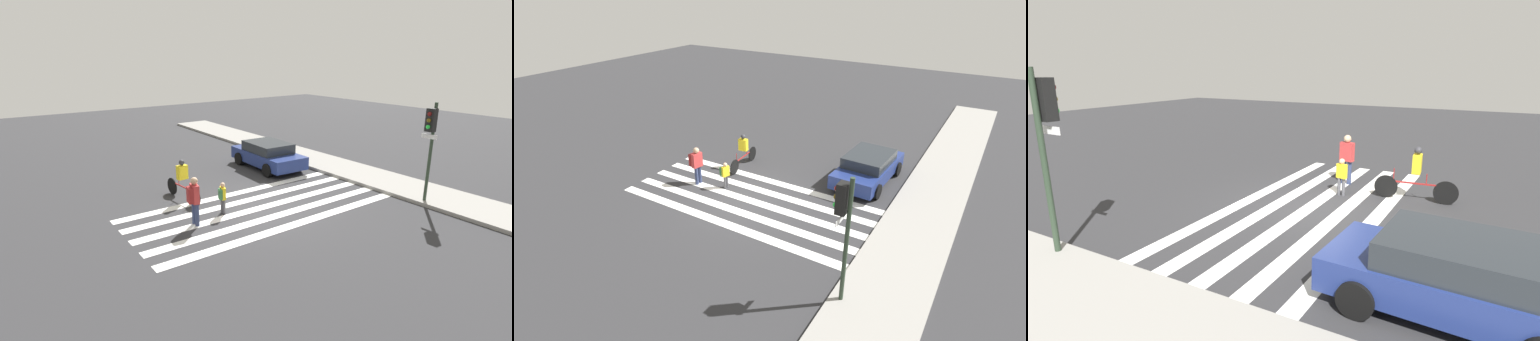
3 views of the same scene
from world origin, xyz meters
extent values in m
plane|color=#2D2D30|center=(0.00, 0.00, 0.00)|extent=(60.00, 60.00, 0.00)
cube|color=gray|center=(0.00, 6.25, 0.07)|extent=(36.00, 2.50, 0.14)
cube|color=white|center=(-1.88, 0.00, 0.00)|extent=(0.41, 10.00, 0.01)
cube|color=white|center=(-0.94, 0.00, 0.00)|extent=(0.41, 10.00, 0.01)
cube|color=white|center=(0.00, 0.00, 0.00)|extent=(0.41, 10.00, 0.01)
cube|color=white|center=(0.94, 0.00, 0.00)|extent=(0.41, 10.00, 0.01)
cube|color=white|center=(1.88, 0.00, 0.00)|extent=(0.41, 10.00, 0.01)
cylinder|color=#283828|center=(3.32, 5.31, 1.94)|extent=(0.12, 0.12, 3.87)
cube|color=black|center=(3.32, 5.10, 3.25)|extent=(0.32, 0.26, 0.84)
cube|color=silver|center=(3.32, 5.10, 2.65)|extent=(0.60, 0.02, 0.16)
sphere|color=#590F0F|center=(3.32, 4.94, 3.48)|extent=(0.15, 0.15, 0.15)
sphere|color=#59470F|center=(3.32, 4.94, 3.25)|extent=(0.15, 0.15, 0.15)
sphere|color=#26D83F|center=(3.32, 4.94, 3.02)|extent=(0.15, 0.15, 0.15)
cylinder|color=navy|center=(-0.17, -2.72, 0.40)|extent=(0.15, 0.15, 0.80)
cylinder|color=navy|center=(0.04, -2.72, 0.40)|extent=(0.15, 0.15, 0.80)
cube|color=#B73333|center=(-0.07, -2.72, 1.11)|extent=(0.50, 0.29, 0.63)
sphere|color=tan|center=(-0.07, -2.72, 1.55)|extent=(0.25, 0.25, 0.25)
cube|color=maroon|center=(-0.03, -2.90, 1.11)|extent=(0.37, 0.23, 0.53)
cylinder|color=#4C4C51|center=(-0.45, -1.45, 0.28)|extent=(0.10, 0.10, 0.55)
cylinder|color=#4C4C51|center=(-0.30, -1.45, 0.28)|extent=(0.10, 0.10, 0.55)
cube|color=yellow|center=(-0.37, -1.45, 0.77)|extent=(0.35, 0.23, 0.44)
sphere|color=tan|center=(-0.37, -1.45, 1.08)|extent=(0.17, 0.17, 0.17)
cube|color=#2D6638|center=(-0.34, -1.58, 0.77)|extent=(0.26, 0.18, 0.37)
cylinder|color=black|center=(-1.63, -1.92, 0.35)|extent=(0.69, 0.11, 0.69)
cylinder|color=black|center=(-3.32, -2.09, 0.35)|extent=(0.69, 0.11, 0.69)
cube|color=maroon|center=(-2.47, -2.01, 0.54)|extent=(1.44, 0.18, 0.04)
cylinder|color=maroon|center=(-2.77, -2.03, 0.70)|extent=(0.03, 0.03, 0.32)
cylinder|color=maroon|center=(-1.84, -1.94, 0.74)|extent=(0.03, 0.03, 0.40)
cube|color=yellow|center=(-2.47, -2.01, 1.13)|extent=(0.28, 0.42, 0.55)
sphere|color=#333338|center=(-2.47, -2.01, 1.53)|extent=(0.22, 0.22, 0.22)
cube|color=navy|center=(-4.14, 3.45, 0.56)|extent=(4.17, 2.03, 0.59)
cube|color=#23282D|center=(-4.14, 3.45, 1.08)|extent=(2.32, 1.80, 0.46)
cylinder|color=black|center=(-2.83, 4.30, 0.32)|extent=(0.65, 0.23, 0.64)
cylinder|color=black|center=(-2.91, 2.49, 0.32)|extent=(0.65, 0.23, 0.64)
camera|label=1|loc=(11.16, -8.32, 5.60)|focal=28.00mm
camera|label=2|loc=(11.43, 8.03, 8.11)|focal=28.00mm
camera|label=3|loc=(-4.53, 9.72, 3.88)|focal=28.00mm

